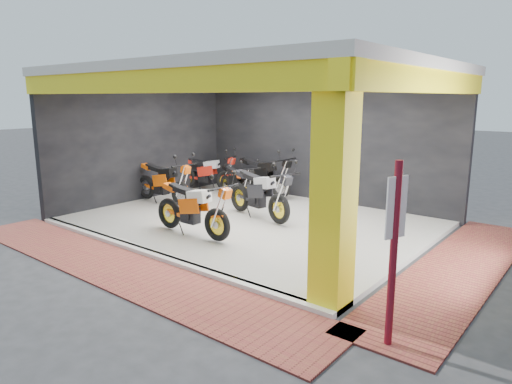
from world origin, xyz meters
TOP-DOWN VIEW (x-y plane):
  - ground at (0.00, 0.00)m, footprint 80.00×80.00m
  - showroom_floor at (0.00, 2.00)m, footprint 8.00×6.00m
  - showroom_ceiling at (0.00, 2.00)m, footprint 8.40×6.40m
  - back_wall at (0.00, 5.10)m, footprint 8.20×0.20m
  - left_wall at (-4.10, 2.00)m, footprint 0.20×6.20m
  - corner_column at (3.75, -0.75)m, footprint 0.50×0.50m
  - header_beam_front at (0.00, -1.00)m, footprint 8.40×0.30m
  - header_beam_right at (4.00, 2.00)m, footprint 0.30×6.40m
  - floor_kerb at (0.00, -1.02)m, footprint 8.00×0.20m
  - paver_front at (0.00, -1.80)m, footprint 9.00×1.40m
  - paver_right at (4.80, 2.00)m, footprint 1.40×7.00m
  - signpost at (4.84, -1.24)m, footprint 0.13×0.31m
  - moto_hero at (0.54, 0.23)m, footprint 2.31×0.87m
  - moto_row_a at (0.78, 2.07)m, footprint 2.53×1.42m
  - moto_row_b at (-2.31, 1.81)m, footprint 2.32×0.90m
  - moto_row_c at (-1.32, 3.41)m, footprint 2.07×1.32m
  - moto_row_d at (-0.82, 4.34)m, footprint 2.39×1.03m
  - moto_row_e at (-2.80, 4.14)m, footprint 2.30×1.39m

SIDE VIEW (x-z plane):
  - ground at x=0.00m, z-range 0.00..0.00m
  - paver_front at x=0.00m, z-range 0.00..0.03m
  - paver_right at x=4.80m, z-range 0.00..0.03m
  - showroom_floor at x=0.00m, z-range 0.00..0.10m
  - floor_kerb at x=0.00m, z-range 0.00..0.10m
  - moto_row_c at x=-1.32m, z-range 0.10..1.28m
  - moto_row_e at x=-2.80m, z-range 0.10..1.42m
  - moto_hero at x=0.54m, z-range 0.10..1.51m
  - moto_row_b at x=-2.31m, z-range 0.10..1.51m
  - moto_row_d at x=-0.82m, z-range 0.10..1.52m
  - moto_row_a at x=0.78m, z-range 0.10..1.56m
  - signpost at x=4.84m, z-range 0.11..2.43m
  - back_wall at x=0.00m, z-range 0.00..3.50m
  - left_wall at x=-4.10m, z-range 0.00..3.50m
  - corner_column at x=3.75m, z-range 0.00..3.50m
  - header_beam_front at x=0.00m, z-range 3.10..3.50m
  - header_beam_right at x=4.00m, z-range 3.10..3.50m
  - showroom_ceiling at x=0.00m, z-range 3.50..3.70m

